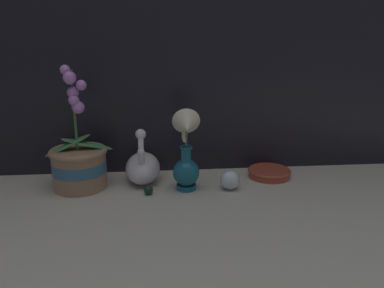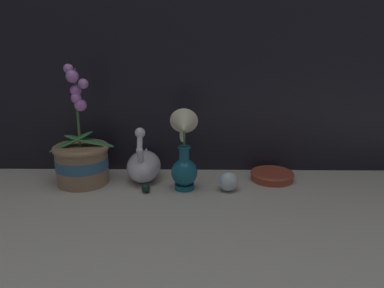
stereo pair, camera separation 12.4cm
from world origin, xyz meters
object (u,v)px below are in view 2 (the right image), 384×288
object	(u,v)px
orchid_potted_plant	(82,158)
blue_vase	(184,156)
glass_sphere	(228,181)
swan_figurine	(144,165)
amber_dish	(272,175)

from	to	relation	value
orchid_potted_plant	blue_vase	bearing A→B (deg)	-9.74
orchid_potted_plant	glass_sphere	xyz separation A→B (m)	(0.49, -0.06, -0.06)
glass_sphere	orchid_potted_plant	bearing A→B (deg)	172.90
blue_vase	glass_sphere	xyz separation A→B (m)	(0.14, -0.00, -0.09)
swan_figurine	blue_vase	bearing A→B (deg)	-32.11
swan_figurine	amber_dish	bearing A→B (deg)	0.86
swan_figurine	blue_vase	size ratio (longest dim) A/B	0.74
orchid_potted_plant	blue_vase	world-z (taller)	orchid_potted_plant
swan_figurine	glass_sphere	size ratio (longest dim) A/B	3.16
glass_sphere	amber_dish	xyz separation A→B (m)	(0.16, 0.10, -0.02)
orchid_potted_plant	swan_figurine	distance (m)	0.21
blue_vase	glass_sphere	bearing A→B (deg)	-0.54
blue_vase	amber_dish	bearing A→B (deg)	17.58
swan_figurine	amber_dish	xyz separation A→B (m)	(0.45, 0.01, -0.04)
orchid_potted_plant	amber_dish	size ratio (longest dim) A/B	2.65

